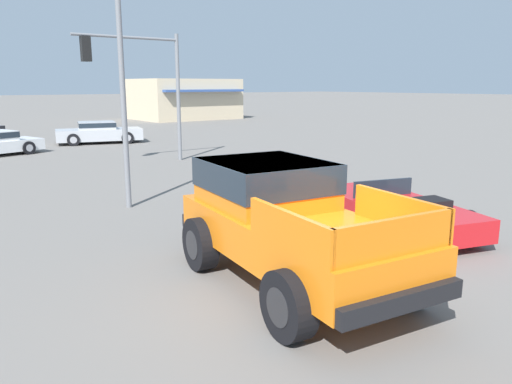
{
  "coord_description": "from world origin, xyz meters",
  "views": [
    {
      "loc": [
        -5.18,
        -5.47,
        3.19
      ],
      "look_at": [
        -0.08,
        1.17,
        1.38
      ],
      "focal_mm": 35.0,
      "sensor_mm": 36.0,
      "label": 1
    }
  ],
  "objects_px": {
    "orange_pickup_truck": "(284,216)",
    "red_convertible_car": "(394,210)",
    "traffic_light_main": "(138,71)",
    "street_lamp_post": "(119,31)",
    "parked_car_silver": "(99,132)"
  },
  "relations": [
    {
      "from": "red_convertible_car",
      "to": "traffic_light_main",
      "type": "relative_size",
      "value": 0.88
    },
    {
      "from": "red_convertible_car",
      "to": "parked_car_silver",
      "type": "relative_size",
      "value": 0.95
    },
    {
      "from": "street_lamp_post",
      "to": "orange_pickup_truck",
      "type": "bearing_deg",
      "value": -90.06
    },
    {
      "from": "orange_pickup_truck",
      "to": "parked_car_silver",
      "type": "bearing_deg",
      "value": 85.75
    },
    {
      "from": "red_convertible_car",
      "to": "street_lamp_post",
      "type": "height_order",
      "value": "street_lamp_post"
    },
    {
      "from": "orange_pickup_truck",
      "to": "red_convertible_car",
      "type": "xyz_separation_m",
      "value": [
        3.92,
        0.75,
        -0.67
      ]
    },
    {
      "from": "orange_pickup_truck",
      "to": "street_lamp_post",
      "type": "xyz_separation_m",
      "value": [
        0.01,
        6.28,
        3.37
      ]
    },
    {
      "from": "parked_car_silver",
      "to": "traffic_light_main",
      "type": "bearing_deg",
      "value": 7.24
    },
    {
      "from": "orange_pickup_truck",
      "to": "red_convertible_car",
      "type": "bearing_deg",
      "value": 19.22
    },
    {
      "from": "parked_car_silver",
      "to": "street_lamp_post",
      "type": "xyz_separation_m",
      "value": [
        -4.77,
        -14.92,
        3.85
      ]
    },
    {
      "from": "red_convertible_car",
      "to": "traffic_light_main",
      "type": "bearing_deg",
      "value": 109.42
    },
    {
      "from": "orange_pickup_truck",
      "to": "street_lamp_post",
      "type": "height_order",
      "value": "street_lamp_post"
    },
    {
      "from": "traffic_light_main",
      "to": "street_lamp_post",
      "type": "distance_m",
      "value": 7.59
    },
    {
      "from": "traffic_light_main",
      "to": "street_lamp_post",
      "type": "height_order",
      "value": "street_lamp_post"
    },
    {
      "from": "red_convertible_car",
      "to": "traffic_light_main",
      "type": "height_order",
      "value": "traffic_light_main"
    }
  ]
}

